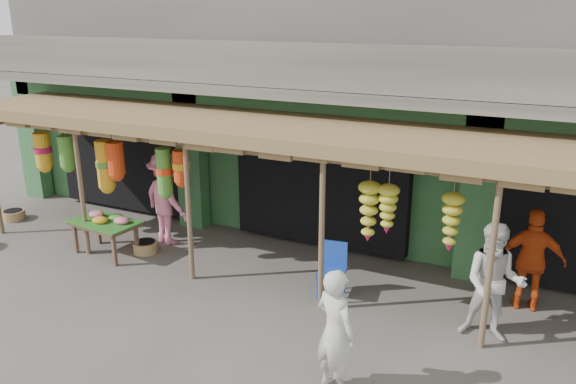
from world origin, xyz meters
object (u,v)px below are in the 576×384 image
at_px(flower_table, 106,223).
at_px(person_vendor, 532,260).
at_px(person_right, 494,283).
at_px(person_front, 335,332).
at_px(person_shopper, 166,198).
at_px(blue_chair, 333,267).

distance_m(flower_table, person_vendor, 7.75).
distance_m(flower_table, person_right, 7.20).
distance_m(flower_table, person_front, 5.92).
height_order(flower_table, person_shopper, person_shopper).
bearing_deg(person_front, flower_table, 4.36).
distance_m(blue_chair, person_vendor, 3.17).
distance_m(person_right, person_shopper, 6.54).
relative_size(blue_chair, person_right, 0.52).
bearing_deg(person_front, person_vendor, -98.28).
xyz_separation_m(flower_table, person_front, (5.58, -1.97, 0.18)).
relative_size(flower_table, person_vendor, 0.85).
bearing_deg(person_shopper, blue_chair, -170.85).
xyz_separation_m(person_vendor, person_shopper, (-6.92, -0.30, 0.11)).
distance_m(person_front, person_right, 2.65).
bearing_deg(person_right, person_shopper, 168.87).
distance_m(blue_chair, person_right, 2.61).
relative_size(person_right, person_vendor, 1.06).
height_order(blue_chair, person_vendor, person_vendor).
height_order(person_right, person_shopper, person_shopper).
xyz_separation_m(person_front, person_shopper, (-4.86, 2.99, 0.13)).
bearing_deg(person_shopper, person_front, 166.93).
bearing_deg(flower_table, person_front, -12.86).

